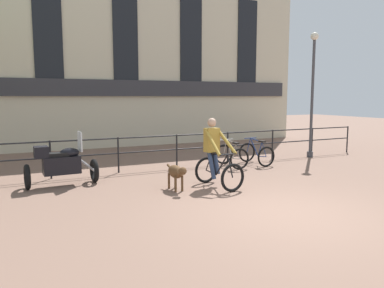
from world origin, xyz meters
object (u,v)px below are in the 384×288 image
object	(u,v)px
dog	(176,172)
parked_motorcycle	(61,164)
cyclist_with_bike	(216,156)
parked_bicycle_near_lamp	(231,156)
street_lamp	(313,88)
parked_bicycle_mid_left	(256,154)

from	to	relation	value
dog	parked_motorcycle	distance (m)	2.94
cyclist_with_bike	parked_bicycle_near_lamp	bearing A→B (deg)	43.26
dog	parked_motorcycle	bearing A→B (deg)	143.89
parked_bicycle_near_lamp	street_lamp	xyz separation A→B (m)	(3.67, 0.38, 2.17)
dog	street_lamp	world-z (taller)	street_lamp
parked_motorcycle	street_lamp	world-z (taller)	street_lamp
dog	parked_bicycle_mid_left	bearing A→B (deg)	26.55
parked_motorcycle	parked_bicycle_mid_left	bearing A→B (deg)	-89.39
cyclist_with_bike	street_lamp	bearing A→B (deg)	17.85
parked_motorcycle	parked_bicycle_near_lamp	size ratio (longest dim) A/B	1.53
parked_bicycle_near_lamp	parked_bicycle_mid_left	xyz separation A→B (m)	(0.97, -0.00, 0.00)
dog	parked_bicycle_mid_left	world-z (taller)	parked_bicycle_mid_left
dog	street_lamp	distance (m)	7.20
cyclist_with_bike	parked_bicycle_mid_left	size ratio (longest dim) A/B	1.51
parked_bicycle_mid_left	street_lamp	world-z (taller)	street_lamp
parked_motorcycle	parked_bicycle_mid_left	xyz separation A→B (m)	(6.18, 0.34, -0.20)
parked_motorcycle	dog	bearing A→B (deg)	-127.13
parked_bicycle_near_lamp	cyclist_with_bike	bearing A→B (deg)	53.14
parked_motorcycle	parked_bicycle_near_lamp	world-z (taller)	parked_motorcycle
dog	parked_motorcycle	xyz separation A→B (m)	(-2.42, 1.66, 0.12)
parked_bicycle_near_lamp	dog	bearing A→B (deg)	39.26
dog	parked_bicycle_mid_left	xyz separation A→B (m)	(3.76, 2.01, -0.08)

